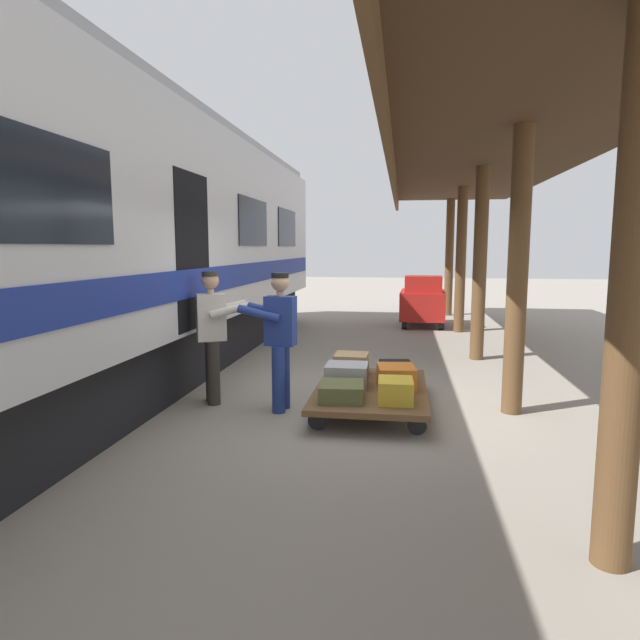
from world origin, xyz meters
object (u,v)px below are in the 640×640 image
object	(u,v)px
suitcase_tan_vintage	(351,365)
porter_by_door	(213,332)
train_car	(85,243)
luggage_cart	(371,390)
suitcase_yellow_case	(396,391)
porter_in_overalls	(279,337)
suitcase_black_hardshell	(397,370)
suitcase_gray_aluminum	(347,375)
baggage_tug	(423,302)
suitcase_olive_duffel	(341,391)
suitcase_orange_carryall	(396,377)

from	to	relation	value
suitcase_tan_vintage	porter_by_door	bearing A→B (deg)	19.51
train_car	luggage_cart	size ratio (longest dim) A/B	7.58
train_car	suitcase_yellow_case	distance (m)	4.49
suitcase_yellow_case	porter_in_overalls	xyz separation A→B (m)	(1.42, -0.38, 0.52)
porter_in_overalls	suitcase_black_hardshell	bearing A→B (deg)	-150.13
suitcase_yellow_case	suitcase_tan_vintage	bearing A→B (deg)	-62.93
suitcase_tan_vintage	porter_in_overalls	world-z (taller)	porter_in_overalls
suitcase_gray_aluminum	porter_by_door	size ratio (longest dim) A/B	0.30
luggage_cart	suitcase_gray_aluminum	size ratio (longest dim) A/B	4.23
luggage_cart	baggage_tug	world-z (taller)	baggage_tug
suitcase_black_hardshell	suitcase_olive_duffel	bearing A→B (deg)	62.93
baggage_tug	luggage_cart	bearing A→B (deg)	83.27
suitcase_tan_vintage	porter_in_overalls	distance (m)	1.26
suitcase_black_hardshell	suitcase_gray_aluminum	size ratio (longest dim) A/B	1.13
train_car	suitcase_black_hardshell	world-z (taller)	train_car
suitcase_olive_duffel	baggage_tug	bearing A→B (deg)	-98.39
suitcase_orange_carryall	suitcase_tan_vintage	distance (m)	0.86
porter_in_overalls	suitcase_olive_duffel	bearing A→B (deg)	154.86
suitcase_black_hardshell	suitcase_tan_vintage	distance (m)	0.62
train_car	suitcase_gray_aluminum	xyz separation A→B (m)	(-3.50, 0.10, -1.64)
suitcase_tan_vintage	train_car	bearing A→B (deg)	8.06
suitcase_olive_duffel	baggage_tug	distance (m)	8.09
train_car	baggage_tug	bearing A→B (deg)	-122.68
suitcase_tan_vintage	porter_in_overalls	size ratio (longest dim) A/B	0.27
suitcase_olive_duffel	porter_by_door	xyz separation A→B (m)	(1.72, -0.59, 0.55)
suitcase_black_hardshell	suitcase_gray_aluminum	bearing A→B (deg)	44.37
suitcase_black_hardshell	baggage_tug	world-z (taller)	baggage_tug
train_car	suitcase_yellow_case	xyz separation A→B (m)	(-4.12, 0.70, -1.66)
train_car	porter_by_door	size ratio (longest dim) A/B	9.71
suitcase_black_hardshell	porter_in_overalls	bearing A→B (deg)	29.87
suitcase_black_hardshell	suitcase_tan_vintage	size ratio (longest dim) A/B	1.27
train_car	suitcase_tan_vintage	xyz separation A→B (m)	(-3.50, -0.50, -1.63)
luggage_cart	suitcase_black_hardshell	xyz separation A→B (m)	(-0.31, -0.60, 0.13)
suitcase_gray_aluminum	porter_in_overalls	bearing A→B (deg)	15.08
train_car	suitcase_olive_duffel	xyz separation A→B (m)	(-3.50, 0.70, -1.69)
train_car	suitcase_olive_duffel	distance (m)	3.95
suitcase_black_hardshell	porter_by_door	world-z (taller)	porter_by_door
suitcase_orange_carryall	baggage_tug	bearing A→B (deg)	-94.38
train_car	suitcase_orange_carryall	bearing A→B (deg)	178.56
suitcase_black_hardshell	suitcase_gray_aluminum	world-z (taller)	suitcase_gray_aluminum
suitcase_olive_duffel	baggage_tug	size ratio (longest dim) A/B	0.31
suitcase_tan_vintage	baggage_tug	distance (m)	6.91
train_car	baggage_tug	distance (m)	8.79
suitcase_gray_aluminum	baggage_tug	size ratio (longest dim) A/B	0.30
suitcase_yellow_case	baggage_tug	size ratio (longest dim) A/B	0.27
luggage_cart	suitcase_orange_carryall	world-z (taller)	suitcase_orange_carryall
suitcase_tan_vintage	suitcase_gray_aluminum	distance (m)	0.60
porter_by_door	luggage_cart	bearing A→B (deg)	-179.68
luggage_cart	suitcase_gray_aluminum	xyz separation A→B (m)	(0.31, -0.00, 0.18)
baggage_tug	porter_in_overalls	bearing A→B (deg)	75.36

